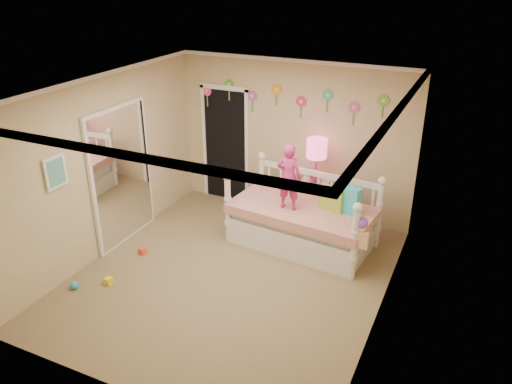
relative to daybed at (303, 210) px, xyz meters
The scene contains 18 objects.
floor 1.49m from the daybed, 114.07° to the right, with size 4.00×4.50×0.01m, color #7F684C.
ceiling 2.45m from the daybed, 114.07° to the right, with size 4.00×4.50×0.01m, color white.
back_wall 1.35m from the daybed, 119.56° to the left, with size 4.00×0.01×2.60m, color tan.
left_wall 2.94m from the daybed, 153.84° to the right, with size 0.01×4.50×2.60m, color tan.
right_wall 2.04m from the daybed, 41.20° to the right, with size 0.01×4.50×2.60m, color tan.
crown_molding 2.42m from the daybed, 114.07° to the right, with size 4.00×4.50×0.06m, color white, non-canonical shape.
daybed is the anchor object (origin of this frame).
pillow_turquoise 0.69m from the daybed, ahead, with size 0.41×0.14×0.41m, color #29BCCD.
pillow_lime 0.49m from the daybed, ahead, with size 0.37×0.14×0.35m, color #9AC53C.
child 0.61m from the daybed, 136.53° to the right, with size 0.36×0.24×0.99m, color #CF2F7D.
nightstand 0.75m from the daybed, 94.73° to the left, with size 0.44×0.34×0.74m, color white.
table_lamp 0.96m from the daybed, 94.73° to the left, with size 0.32×0.32×0.71m.
closet_doorway 2.11m from the daybed, 151.69° to the left, with size 0.90×0.04×2.07m, color black.
flower_decals 1.80m from the daybed, 123.66° to the left, with size 3.40×0.02×0.50m, color #B2668C, non-canonical shape.
mirror_closet 2.74m from the daybed, 159.19° to the right, with size 0.07×1.30×2.10m, color white.
wall_picture 3.47m from the daybed, 139.55° to the right, with size 0.05×0.34×0.42m, color white.
hanging_bag 1.18m from the daybed, 29.99° to the right, with size 0.20×0.16×0.36m, color beige, non-canonical shape.
toy_scatter 2.95m from the daybed, 142.79° to the right, with size 0.80×1.30×0.11m, color #996666, non-canonical shape.
Camera 1 is at (2.77, -5.15, 3.95)m, focal length 35.53 mm.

